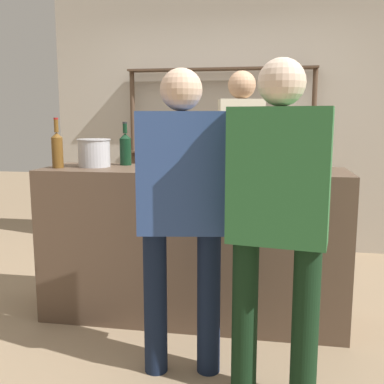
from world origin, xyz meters
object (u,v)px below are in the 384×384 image
at_px(counter_bottle_3, 57,149).
at_px(customer_center, 182,202).
at_px(customer_right, 278,209).
at_px(counter_bottle_0, 125,148).
at_px(server_behind_counter, 241,154).
at_px(counter_bottle_1, 313,152).
at_px(wine_glass, 251,153).
at_px(ice_bucket, 94,153).
at_px(counter_bottle_2, 296,152).

bearing_deg(counter_bottle_3, customer_center, -31.54).
bearing_deg(customer_right, counter_bottle_0, 55.36).
bearing_deg(server_behind_counter, counter_bottle_1, 17.25).
bearing_deg(customer_center, counter_bottle_1, -54.08).
bearing_deg(wine_glass, customer_center, -115.85).
height_order(ice_bucket, customer_right, customer_right).
bearing_deg(ice_bucket, counter_bottle_3, -152.85).
bearing_deg(counter_bottle_1, server_behind_counter, 121.26).
relative_size(counter_bottle_3, customer_center, 0.21).
bearing_deg(counter_bottle_1, wine_glass, -172.61).
bearing_deg(counter_bottle_0, counter_bottle_3, -146.44).
xyz_separation_m(counter_bottle_1, customer_right, (-0.24, -0.90, -0.21)).
distance_m(ice_bucket, customer_right, 1.57).
relative_size(counter_bottle_1, customer_center, 0.19).
height_order(counter_bottle_0, counter_bottle_1, counter_bottle_1).
height_order(counter_bottle_0, server_behind_counter, server_behind_counter).
bearing_deg(ice_bucket, wine_glass, -2.07).
bearing_deg(counter_bottle_2, customer_right, -98.14).
relative_size(counter_bottle_0, customer_center, 0.19).
distance_m(counter_bottle_0, server_behind_counter, 1.09).
bearing_deg(customer_right, ice_bucket, 64.11).
xyz_separation_m(wine_glass, server_behind_counter, (-0.13, 0.93, -0.08)).
relative_size(counter_bottle_1, server_behind_counter, 0.18).
xyz_separation_m(counter_bottle_0, customer_right, (1.09, -1.04, -0.21)).
xyz_separation_m(counter_bottle_1, customer_center, (-0.73, -0.74, -0.22)).
relative_size(customer_right, customer_center, 1.01).
distance_m(counter_bottle_3, wine_glass, 1.33).
relative_size(counter_bottle_2, wine_glass, 2.17).
xyz_separation_m(ice_bucket, server_behind_counter, (0.98, 0.89, -0.06)).
bearing_deg(wine_glass, counter_bottle_0, 168.20).
xyz_separation_m(customer_right, server_behind_counter, (-0.29, 1.78, 0.12)).
bearing_deg(ice_bucket, server_behind_counter, 42.16).
height_order(counter_bottle_0, customer_right, customer_right).
relative_size(counter_bottle_0, counter_bottle_1, 1.00).
bearing_deg(counter_bottle_2, ice_bucket, 177.24).
xyz_separation_m(counter_bottle_0, counter_bottle_1, (1.33, -0.14, -0.00)).
height_order(wine_glass, customer_right, customer_right).
bearing_deg(counter_bottle_2, counter_bottle_1, 33.68).
height_order(counter_bottle_3, customer_right, customer_right).
bearing_deg(counter_bottle_0, server_behind_counter, 42.57).
height_order(server_behind_counter, customer_center, server_behind_counter).
height_order(counter_bottle_1, ice_bucket, counter_bottle_1).
relative_size(counter_bottle_2, customer_center, 0.20).
bearing_deg(counter_bottle_1, customer_center, -134.84).
bearing_deg(customer_center, counter_bottle_2, -52.27).
distance_m(counter_bottle_0, customer_center, 1.09).
distance_m(counter_bottle_2, customer_right, 0.86).
xyz_separation_m(counter_bottle_0, server_behind_counter, (0.80, 0.73, -0.09)).
relative_size(counter_bottle_0, counter_bottle_2, 0.96).
distance_m(wine_glass, customer_center, 0.79).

